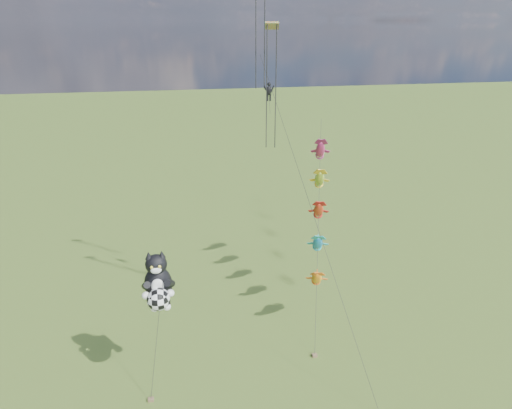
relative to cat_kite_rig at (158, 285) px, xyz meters
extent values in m
cube|color=brown|center=(-1.09, -2.46, -7.84)|extent=(0.40, 0.30, 0.22)
cylinder|color=black|center=(-0.54, -1.19, -4.69)|extent=(1.13, 2.57, 6.24)
ellipsoid|color=black|center=(0.00, 0.33, -0.18)|extent=(2.36, 2.16, 2.79)
ellipsoid|color=black|center=(0.00, 0.25, 1.47)|extent=(1.87, 1.79, 1.41)
cone|color=black|center=(-0.43, 0.25, 2.21)|extent=(0.63, 0.63, 0.52)
cone|color=black|center=(0.44, 0.25, 2.21)|extent=(0.63, 0.63, 0.52)
ellipsoid|color=white|center=(0.00, -0.32, 1.34)|extent=(0.81, 0.61, 0.51)
ellipsoid|color=white|center=(0.00, -0.32, 0.08)|extent=(0.93, 0.63, 1.15)
sphere|color=gold|center=(-0.26, -0.38, 1.63)|extent=(0.21, 0.21, 0.21)
sphere|color=gold|center=(0.26, -0.38, 1.63)|extent=(0.21, 0.21, 0.21)
sphere|color=white|center=(-0.83, -0.58, -0.40)|extent=(0.52, 0.52, 0.52)
sphere|color=white|center=(0.83, -0.58, -0.40)|extent=(0.52, 0.52, 0.52)
sphere|color=white|center=(-0.43, 0.20, -2.05)|extent=(0.56, 0.56, 0.56)
sphere|color=white|center=(0.44, 0.20, -2.05)|extent=(0.56, 0.56, 0.56)
sphere|color=white|center=(0.00, -0.84, -0.62)|extent=(1.56, 1.56, 1.56)
cube|color=brown|center=(11.55, -0.27, -7.84)|extent=(0.40, 0.30, 0.22)
cylinder|color=black|center=(13.77, 7.32, -0.02)|extent=(4.48, 15.20, 15.59)
ellipsoid|color=yellow|center=(12.79, 3.98, -3.44)|extent=(1.51, 2.57, 2.41)
ellipsoid|color=blue|center=(13.41, 6.11, -1.26)|extent=(1.51, 2.57, 2.41)
ellipsoid|color=#E55819|center=(14.04, 8.23, 0.92)|extent=(1.51, 2.57, 2.41)
ellipsoid|color=green|center=(14.66, 10.35, 3.10)|extent=(1.51, 2.57, 2.41)
ellipsoid|color=#D83365|center=(15.28, 12.48, 5.28)|extent=(1.51, 2.57, 2.41)
cylinder|color=black|center=(11.58, 1.74, 3.18)|extent=(5.39, 16.24, 21.98)
cube|color=#20A558|center=(9.17, 6.69, 16.36)|extent=(1.06, 0.68, 0.55)
cylinder|color=black|center=(8.83, 6.69, 11.82)|extent=(0.08, 0.08, 9.07)
cylinder|color=black|center=(9.51, 6.69, 11.82)|extent=(0.08, 0.08, 9.07)
cylinder|color=black|center=(8.56, 9.84, 15.24)|extent=(0.08, 0.08, 7.70)
cylinder|color=black|center=(9.24, 9.84, 15.24)|extent=(0.08, 0.08, 7.70)
camera|label=1|loc=(2.41, -25.57, 16.68)|focal=30.00mm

